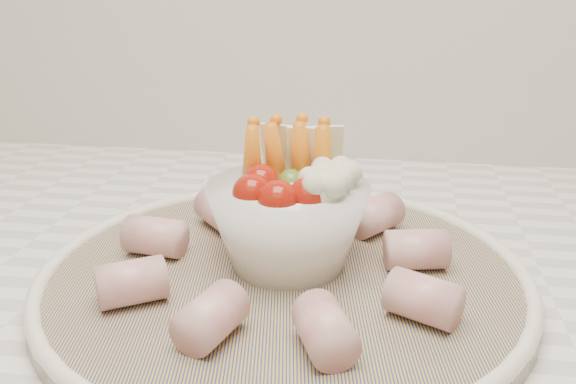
# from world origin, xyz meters

# --- Properties ---
(serving_platter) EXTENTS (0.44, 0.44, 0.02)m
(serving_platter) POSITION_xyz_m (-0.04, 1.40, 0.93)
(serving_platter) COLOR navy
(serving_platter) RESTS_ON kitchen_counter
(veggie_bowl) EXTENTS (0.13, 0.13, 0.11)m
(veggie_bowl) POSITION_xyz_m (-0.04, 1.41, 0.98)
(veggie_bowl) COLOR white
(veggie_bowl) RESTS_ON serving_platter
(cured_meat_rolls) EXTENTS (0.27, 0.27, 0.03)m
(cured_meat_rolls) POSITION_xyz_m (-0.04, 1.40, 0.95)
(cured_meat_rolls) COLOR #BF5760
(cured_meat_rolls) RESTS_ON serving_platter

